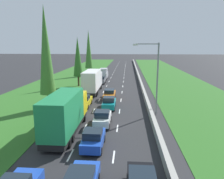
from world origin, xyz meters
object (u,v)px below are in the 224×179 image
(blue_hatchback_centre_lane, at_px, (93,139))
(white_box_truck_left_lane, at_px, (93,81))
(teal_hatchback_centre_lane, at_px, (109,103))
(poplar_tree_fourth, at_px, (89,49))
(grey_hatchback_left_lane, at_px, (101,80))
(silver_van_left_lane, at_px, (104,74))
(green_box_truck_left_lane, at_px, (66,112))
(poplar_tree_third, at_px, (78,57))
(street_light_mast, at_px, (155,74))
(poplar_tree_second, at_px, (46,51))
(orange_sedan_centre_lane, at_px, (110,94))
(white_hatchback_centre_lane, at_px, (103,118))
(yellow_sedan_left_lane, at_px, (84,101))

(blue_hatchback_centre_lane, bearing_deg, white_box_truck_left_lane, 99.37)
(teal_hatchback_centre_lane, height_order, poplar_tree_fourth, poplar_tree_fourth)
(grey_hatchback_left_lane, bearing_deg, silver_van_left_lane, 91.70)
(green_box_truck_left_lane, bearing_deg, poplar_tree_third, 100.14)
(poplar_tree_third, bearing_deg, silver_van_left_lane, 66.49)
(poplar_tree_fourth, relative_size, street_light_mast, 1.43)
(teal_hatchback_centre_lane, xyz_separation_m, street_light_mast, (5.88, -1.97, 4.40))
(teal_hatchback_centre_lane, height_order, poplar_tree_second, poplar_tree_second)
(poplar_tree_second, xyz_separation_m, poplar_tree_third, (0.25, 17.13, -1.74))
(poplar_tree_second, bearing_deg, silver_van_left_lane, 80.39)
(street_light_mast, bearing_deg, orange_sedan_centre_lane, 130.21)
(poplar_tree_third, bearing_deg, grey_hatchback_left_lane, 38.19)
(white_hatchback_centre_lane, xyz_separation_m, orange_sedan_centre_lane, (-0.24, 11.86, -0.02))
(grey_hatchback_left_lane, bearing_deg, poplar_tree_third, -141.81)
(green_box_truck_left_lane, relative_size, silver_van_left_lane, 1.92)
(white_hatchback_centre_lane, bearing_deg, orange_sedan_centre_lane, 91.14)
(silver_van_left_lane, height_order, orange_sedan_centre_lane, silver_van_left_lane)
(poplar_tree_fourth, height_order, street_light_mast, poplar_tree_fourth)
(poplar_tree_third, bearing_deg, street_light_mast, -52.75)
(grey_hatchback_left_lane, height_order, poplar_tree_fourth, poplar_tree_fourth)
(teal_hatchback_centre_lane, distance_m, street_light_mast, 7.60)
(teal_hatchback_centre_lane, xyz_separation_m, poplar_tree_third, (-8.02, 16.31, 5.40))
(poplar_tree_third, bearing_deg, white_hatchback_centre_lane, -70.92)
(white_hatchback_centre_lane, height_order, grey_hatchback_left_lane, same)
(blue_hatchback_centre_lane, height_order, street_light_mast, street_light_mast)
(white_hatchback_centre_lane, relative_size, yellow_sedan_left_lane, 0.87)
(poplar_tree_second, relative_size, poplar_tree_fourth, 1.08)
(blue_hatchback_centre_lane, distance_m, orange_sedan_centre_lane, 17.28)
(poplar_tree_third, distance_m, poplar_tree_fourth, 16.12)
(grey_hatchback_left_lane, bearing_deg, white_hatchback_centre_lane, -82.77)
(yellow_sedan_left_lane, bearing_deg, street_light_mast, -16.31)
(orange_sedan_centre_lane, bearing_deg, poplar_tree_second, -141.43)
(blue_hatchback_centre_lane, bearing_deg, teal_hatchback_centre_lane, 88.44)
(white_box_truck_left_lane, relative_size, poplar_tree_third, 0.91)
(grey_hatchback_left_lane, distance_m, street_light_mast, 24.17)
(white_hatchback_centre_lane, distance_m, poplar_tree_third, 24.62)
(white_hatchback_centre_lane, bearing_deg, grey_hatchback_left_lane, 97.23)
(white_box_truck_left_lane, xyz_separation_m, silver_van_left_lane, (0.23, 16.28, -0.78))
(teal_hatchback_centre_lane, relative_size, white_box_truck_left_lane, 0.41)
(teal_hatchback_centre_lane, distance_m, orange_sedan_centre_lane, 5.48)
(yellow_sedan_left_lane, relative_size, poplar_tree_third, 0.43)
(yellow_sedan_left_lane, bearing_deg, green_box_truck_left_lane, -88.87)
(green_box_truck_left_lane, xyz_separation_m, orange_sedan_centre_lane, (3.12, 14.33, -1.37))
(white_hatchback_centre_lane, distance_m, silver_van_left_lane, 32.86)
(blue_hatchback_centre_lane, relative_size, orange_sedan_centre_lane, 0.87)
(teal_hatchback_centre_lane, bearing_deg, silver_van_left_lane, 97.99)
(white_box_truck_left_lane, relative_size, poplar_tree_second, 0.68)
(silver_van_left_lane, distance_m, orange_sedan_centre_lane, 21.07)
(poplar_tree_second, bearing_deg, grey_hatchback_left_lane, 77.00)
(white_hatchback_centre_lane, distance_m, grey_hatchback_left_lane, 26.47)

